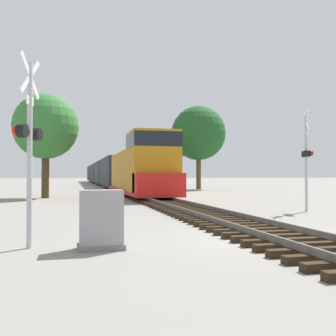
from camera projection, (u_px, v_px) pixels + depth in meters
ground_plane at (274, 239)px, 10.09m from camera, size 400.00×400.00×0.00m
rail_track_bed at (274, 234)px, 10.09m from camera, size 2.60×160.00×0.31m
freight_train at (106, 173)px, 61.16m from camera, size 3.03×80.25×4.46m
crossing_signal_near at (29, 139)px, 8.83m from camera, size 0.60×1.00×4.34m
crossing_signal_far at (307, 155)px, 17.57m from camera, size 0.59×1.00×4.51m
relay_cabinet at (101, 220)px, 8.68m from camera, size 1.04×0.62×1.31m
tree_far_right at (46, 127)px, 28.01m from camera, size 4.64×4.64×7.43m
tree_mid_background at (199, 133)px, 45.40m from camera, size 6.27×6.27×9.62m
tree_deep_background at (179, 142)px, 64.90m from camera, size 5.10×5.10×9.70m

